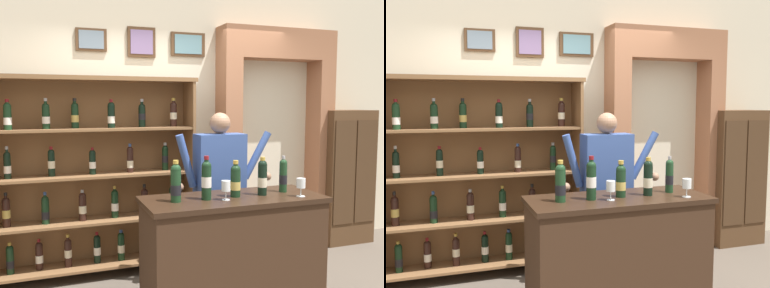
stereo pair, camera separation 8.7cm
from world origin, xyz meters
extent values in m
cube|color=beige|center=(0.00, 1.54, 1.75)|extent=(12.00, 0.16, 3.51)
cube|color=#4C331E|center=(-0.81, 1.45, 2.35)|extent=(0.31, 0.02, 0.23)
cube|color=slate|center=(-0.81, 1.43, 2.35)|extent=(0.25, 0.01, 0.18)
cube|color=#4C331E|center=(-0.29, 1.45, 2.35)|extent=(0.30, 0.02, 0.31)
cube|color=slate|center=(-0.29, 1.43, 2.35)|extent=(0.24, 0.01, 0.25)
cube|color=#4C331E|center=(0.23, 1.45, 2.35)|extent=(0.39, 0.02, 0.26)
cube|color=slate|center=(0.23, 1.43, 2.35)|extent=(0.31, 0.01, 0.20)
cube|color=brown|center=(0.13, 1.15, 0.98)|extent=(0.03, 0.34, 1.97)
cube|color=brown|center=(-0.83, 1.31, 0.98)|extent=(1.97, 0.02, 1.97)
cube|color=brown|center=(-0.83, 1.15, 0.12)|extent=(1.91, 0.32, 0.02)
cylinder|color=black|center=(-1.62, 1.15, 0.25)|extent=(0.07, 0.07, 0.23)
sphere|color=black|center=(-1.62, 1.15, 0.38)|extent=(0.07, 0.07, 0.07)
cylinder|color=black|center=(-1.62, 1.15, 0.40)|extent=(0.03, 0.03, 0.06)
cylinder|color=#B79338|center=(-1.62, 1.15, 0.42)|extent=(0.03, 0.03, 0.03)
cylinder|color=black|center=(-1.62, 1.15, 0.23)|extent=(0.07, 0.07, 0.07)
cylinder|color=black|center=(-1.37, 1.18, 0.25)|extent=(0.07, 0.07, 0.23)
sphere|color=black|center=(-1.37, 1.18, 0.37)|extent=(0.07, 0.07, 0.07)
cylinder|color=black|center=(-1.37, 1.18, 0.39)|extent=(0.03, 0.03, 0.06)
cylinder|color=maroon|center=(-1.37, 1.18, 0.42)|extent=(0.03, 0.03, 0.03)
cylinder|color=silver|center=(-1.37, 1.18, 0.24)|extent=(0.07, 0.07, 0.07)
cylinder|color=black|center=(-1.11, 1.15, 0.26)|extent=(0.07, 0.07, 0.24)
sphere|color=black|center=(-1.11, 1.15, 0.38)|extent=(0.07, 0.07, 0.07)
cylinder|color=black|center=(-1.11, 1.15, 0.41)|extent=(0.03, 0.03, 0.08)
cylinder|color=#B79338|center=(-1.11, 1.15, 0.44)|extent=(0.03, 0.03, 0.03)
cylinder|color=beige|center=(-1.11, 1.15, 0.27)|extent=(0.07, 0.07, 0.08)
cylinder|color=black|center=(-0.83, 1.16, 0.26)|extent=(0.07, 0.07, 0.24)
sphere|color=black|center=(-0.83, 1.16, 0.38)|extent=(0.07, 0.07, 0.07)
cylinder|color=black|center=(-0.83, 1.16, 0.41)|extent=(0.03, 0.03, 0.07)
cylinder|color=maroon|center=(-0.83, 1.16, 0.43)|extent=(0.03, 0.03, 0.03)
cylinder|color=silver|center=(-0.83, 1.16, 0.25)|extent=(0.07, 0.07, 0.08)
cylinder|color=black|center=(-0.59, 1.15, 0.26)|extent=(0.07, 0.07, 0.24)
sphere|color=black|center=(-0.59, 1.15, 0.39)|extent=(0.07, 0.07, 0.07)
cylinder|color=black|center=(-0.59, 1.15, 0.41)|extent=(0.03, 0.03, 0.06)
cylinder|color=navy|center=(-0.59, 1.15, 0.43)|extent=(0.03, 0.03, 0.03)
cylinder|color=beige|center=(-0.59, 1.15, 0.25)|extent=(0.07, 0.07, 0.08)
cylinder|color=black|center=(-0.32, 1.15, 0.25)|extent=(0.07, 0.07, 0.23)
sphere|color=black|center=(-0.32, 1.15, 0.38)|extent=(0.07, 0.07, 0.07)
cylinder|color=black|center=(-0.32, 1.15, 0.41)|extent=(0.03, 0.03, 0.07)
cylinder|color=black|center=(-0.32, 1.15, 0.44)|extent=(0.03, 0.03, 0.03)
cylinder|color=tan|center=(-0.32, 1.15, 0.26)|extent=(0.07, 0.07, 0.08)
cylinder|color=black|center=(-0.03, 1.15, 0.26)|extent=(0.07, 0.07, 0.24)
sphere|color=black|center=(-0.03, 1.15, 0.39)|extent=(0.07, 0.07, 0.07)
cylinder|color=black|center=(-0.03, 1.15, 0.42)|extent=(0.03, 0.03, 0.08)
cylinder|color=black|center=(-0.03, 1.15, 0.45)|extent=(0.03, 0.03, 0.03)
cylinder|color=black|center=(-0.03, 1.15, 0.24)|extent=(0.07, 0.07, 0.08)
cube|color=brown|center=(-0.83, 1.15, 0.57)|extent=(1.91, 0.32, 0.02)
cylinder|color=black|center=(-1.64, 1.15, 0.70)|extent=(0.07, 0.07, 0.24)
sphere|color=black|center=(-1.64, 1.15, 0.82)|extent=(0.07, 0.07, 0.07)
cylinder|color=black|center=(-1.64, 1.15, 0.86)|extent=(0.03, 0.03, 0.08)
cylinder|color=black|center=(-1.64, 1.15, 0.89)|extent=(0.03, 0.03, 0.03)
cylinder|color=tan|center=(-1.64, 1.15, 0.70)|extent=(0.07, 0.07, 0.08)
cylinder|color=black|center=(-1.30, 1.14, 0.70)|extent=(0.07, 0.07, 0.23)
sphere|color=black|center=(-1.30, 1.14, 0.82)|extent=(0.07, 0.07, 0.07)
cylinder|color=black|center=(-1.30, 1.14, 0.85)|extent=(0.03, 0.03, 0.07)
cylinder|color=navy|center=(-1.30, 1.14, 0.87)|extent=(0.03, 0.03, 0.03)
cylinder|color=black|center=(-1.30, 1.14, 0.66)|extent=(0.07, 0.07, 0.07)
cylinder|color=black|center=(-0.96, 1.13, 0.70)|extent=(0.07, 0.07, 0.23)
sphere|color=black|center=(-0.96, 1.13, 0.82)|extent=(0.07, 0.07, 0.07)
cylinder|color=black|center=(-0.96, 1.13, 0.85)|extent=(0.03, 0.03, 0.07)
cylinder|color=#99999E|center=(-0.96, 1.13, 0.87)|extent=(0.03, 0.03, 0.03)
cylinder|color=beige|center=(-0.96, 1.13, 0.69)|extent=(0.07, 0.07, 0.07)
cylinder|color=black|center=(-0.65, 1.14, 0.70)|extent=(0.07, 0.07, 0.24)
sphere|color=black|center=(-0.65, 1.14, 0.83)|extent=(0.07, 0.07, 0.07)
cylinder|color=black|center=(-0.65, 1.14, 0.86)|extent=(0.03, 0.03, 0.07)
cylinder|color=#B79338|center=(-0.65, 1.14, 0.89)|extent=(0.03, 0.03, 0.03)
cylinder|color=silver|center=(-0.65, 1.14, 0.69)|extent=(0.07, 0.07, 0.08)
cylinder|color=black|center=(-0.35, 1.15, 0.70)|extent=(0.07, 0.07, 0.23)
sphere|color=black|center=(-0.35, 1.15, 0.82)|extent=(0.07, 0.07, 0.07)
cylinder|color=black|center=(-0.35, 1.15, 0.85)|extent=(0.03, 0.03, 0.08)
cylinder|color=black|center=(-0.35, 1.15, 0.88)|extent=(0.03, 0.03, 0.03)
cylinder|color=silver|center=(-0.35, 1.15, 0.70)|extent=(0.07, 0.07, 0.07)
cylinder|color=#19381E|center=(-0.06, 1.11, 0.70)|extent=(0.07, 0.07, 0.24)
sphere|color=#19381E|center=(-0.06, 1.11, 0.83)|extent=(0.07, 0.07, 0.07)
cylinder|color=#19381E|center=(-0.06, 1.11, 0.85)|extent=(0.03, 0.03, 0.06)
cylinder|color=#99999E|center=(-0.06, 1.11, 0.87)|extent=(0.03, 0.03, 0.03)
cylinder|color=beige|center=(-0.06, 1.11, 0.69)|extent=(0.07, 0.07, 0.08)
cube|color=brown|center=(-0.83, 1.15, 1.02)|extent=(1.91, 0.32, 0.02)
cylinder|color=black|center=(-1.61, 1.14, 1.14)|extent=(0.06, 0.06, 0.21)
sphere|color=black|center=(-1.61, 1.14, 1.25)|extent=(0.06, 0.06, 0.06)
cylinder|color=black|center=(-1.61, 1.14, 1.28)|extent=(0.02, 0.02, 0.08)
cylinder|color=#99999E|center=(-1.61, 1.14, 1.31)|extent=(0.03, 0.03, 0.03)
cylinder|color=silver|center=(-1.61, 1.14, 1.12)|extent=(0.06, 0.06, 0.07)
cylinder|color=black|center=(-1.23, 1.15, 1.14)|extent=(0.06, 0.06, 0.22)
sphere|color=black|center=(-1.23, 1.15, 1.25)|extent=(0.06, 0.06, 0.06)
cylinder|color=black|center=(-1.23, 1.15, 1.28)|extent=(0.03, 0.03, 0.06)
cylinder|color=maroon|center=(-1.23, 1.15, 1.30)|extent=(0.03, 0.03, 0.03)
cylinder|color=beige|center=(-1.23, 1.15, 1.14)|extent=(0.06, 0.06, 0.07)
cylinder|color=black|center=(-0.86, 1.14, 1.13)|extent=(0.06, 0.06, 0.20)
sphere|color=black|center=(-0.86, 1.14, 1.24)|extent=(0.06, 0.06, 0.06)
cylinder|color=black|center=(-0.86, 1.14, 1.26)|extent=(0.02, 0.02, 0.06)
cylinder|color=maroon|center=(-0.86, 1.14, 1.28)|extent=(0.03, 0.03, 0.03)
cylinder|color=silver|center=(-0.86, 1.14, 1.12)|extent=(0.06, 0.06, 0.06)
cylinder|color=black|center=(-0.49, 1.13, 1.14)|extent=(0.06, 0.06, 0.22)
sphere|color=black|center=(-0.49, 1.13, 1.26)|extent=(0.06, 0.06, 0.06)
cylinder|color=black|center=(-0.49, 1.13, 1.28)|extent=(0.03, 0.03, 0.06)
cylinder|color=navy|center=(-0.49, 1.13, 1.30)|extent=(0.03, 0.03, 0.03)
cylinder|color=beige|center=(-0.49, 1.13, 1.11)|extent=(0.06, 0.06, 0.07)
cylinder|color=black|center=(-0.12, 1.16, 1.14)|extent=(0.06, 0.06, 0.21)
sphere|color=black|center=(-0.12, 1.16, 1.25)|extent=(0.06, 0.06, 0.06)
cylinder|color=black|center=(-0.12, 1.16, 1.28)|extent=(0.03, 0.03, 0.06)
cylinder|color=#99999E|center=(-0.12, 1.16, 1.30)|extent=(0.03, 0.03, 0.03)
cylinder|color=black|center=(-0.12, 1.16, 1.14)|extent=(0.06, 0.06, 0.07)
cube|color=brown|center=(-0.83, 1.15, 1.47)|extent=(1.91, 0.32, 0.02)
cylinder|color=#19381E|center=(-1.59, 1.11, 1.58)|extent=(0.07, 0.07, 0.20)
sphere|color=#19381E|center=(-1.59, 1.11, 1.69)|extent=(0.07, 0.07, 0.07)
cylinder|color=#19381E|center=(-1.59, 1.11, 1.71)|extent=(0.03, 0.03, 0.07)
cylinder|color=maroon|center=(-1.59, 1.11, 1.74)|extent=(0.03, 0.03, 0.03)
cylinder|color=silver|center=(-1.59, 1.11, 1.56)|extent=(0.07, 0.07, 0.06)
cylinder|color=black|center=(-1.27, 1.13, 1.58)|extent=(0.07, 0.07, 0.20)
sphere|color=black|center=(-1.27, 1.13, 1.68)|extent=(0.07, 0.07, 0.07)
cylinder|color=black|center=(-1.27, 1.13, 1.72)|extent=(0.03, 0.03, 0.08)
cylinder|color=#99999E|center=(-1.27, 1.13, 1.75)|extent=(0.03, 0.03, 0.03)
cylinder|color=silver|center=(-1.27, 1.13, 1.56)|extent=(0.07, 0.07, 0.06)
cylinder|color=black|center=(-1.01, 1.18, 1.58)|extent=(0.07, 0.07, 0.20)
sphere|color=black|center=(-1.01, 1.18, 1.69)|extent=(0.07, 0.07, 0.07)
cylinder|color=black|center=(-1.01, 1.18, 1.72)|extent=(0.03, 0.03, 0.08)
cylinder|color=black|center=(-1.01, 1.18, 1.75)|extent=(0.03, 0.03, 0.03)
cylinder|color=tan|center=(-1.01, 1.18, 1.57)|extent=(0.07, 0.07, 0.07)
cylinder|color=black|center=(-0.67, 1.11, 1.58)|extent=(0.07, 0.07, 0.21)
sphere|color=black|center=(-0.67, 1.11, 1.69)|extent=(0.07, 0.07, 0.07)
cylinder|color=black|center=(-0.67, 1.11, 1.72)|extent=(0.03, 0.03, 0.06)
cylinder|color=maroon|center=(-0.67, 1.11, 1.74)|extent=(0.03, 0.03, 0.03)
cylinder|color=silver|center=(-0.67, 1.11, 1.56)|extent=(0.07, 0.07, 0.07)
cylinder|color=black|center=(-0.36, 1.16, 1.57)|extent=(0.07, 0.07, 0.19)
sphere|color=black|center=(-0.36, 1.16, 1.68)|extent=(0.07, 0.07, 0.07)
cylinder|color=black|center=(-0.36, 1.16, 1.71)|extent=(0.03, 0.03, 0.08)
cylinder|color=#99999E|center=(-0.36, 1.16, 1.74)|extent=(0.03, 0.03, 0.03)
cylinder|color=black|center=(-0.36, 1.16, 1.58)|extent=(0.07, 0.07, 0.06)
cylinder|color=black|center=(-0.04, 1.15, 1.58)|extent=(0.07, 0.07, 0.21)
sphere|color=black|center=(-0.04, 1.15, 1.69)|extent=(0.07, 0.07, 0.07)
cylinder|color=black|center=(-0.04, 1.15, 1.73)|extent=(0.03, 0.03, 0.07)
cylinder|color=#B79338|center=(-0.04, 1.15, 1.75)|extent=(0.04, 0.04, 0.03)
cylinder|color=beige|center=(-0.04, 1.15, 1.59)|extent=(0.07, 0.07, 0.07)
cube|color=brown|center=(-0.83, 1.15, 1.95)|extent=(2.01, 0.36, 0.04)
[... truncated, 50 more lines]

